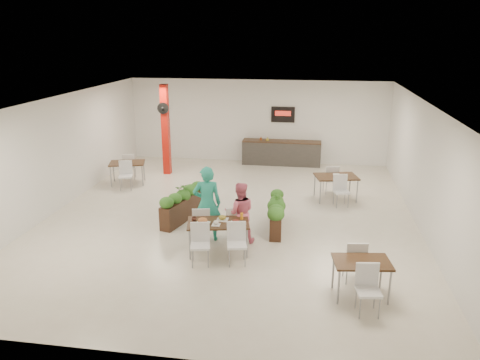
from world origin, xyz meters
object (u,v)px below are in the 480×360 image
(service_counter, at_px, (281,152))
(diner_man, at_px, (207,204))
(diner_woman, at_px, (240,213))
(planter_left, at_px, (183,202))
(side_table_b, at_px, (336,180))
(red_column, at_px, (166,129))
(side_table_c, at_px, (362,267))
(side_table_a, at_px, (127,166))
(main_table, at_px, (218,227))
(planter_right, at_px, (276,211))

(service_counter, distance_m, diner_man, 7.36)
(diner_man, bearing_deg, diner_woman, 168.04)
(planter_left, xyz_separation_m, side_table_b, (4.15, 2.30, 0.12))
(red_column, xyz_separation_m, side_table_c, (6.18, -7.48, -1.03))
(diner_man, distance_m, diner_woman, 0.82)
(red_column, distance_m, planter_left, 4.69)
(red_column, distance_m, diner_woman, 6.47)
(diner_man, height_order, side_table_c, diner_man)
(service_counter, relative_size, side_table_a, 1.79)
(side_table_c, bearing_deg, diner_woman, 133.96)
(side_table_c, bearing_deg, main_table, 146.98)
(main_table, height_order, diner_woman, diner_woman)
(diner_woman, xyz_separation_m, side_table_b, (2.42, 3.46, -0.12))
(service_counter, bearing_deg, red_column, -155.00)
(service_counter, bearing_deg, side_table_a, -146.62)
(service_counter, bearing_deg, side_table_b, -62.99)
(planter_left, relative_size, side_table_b, 1.16)
(red_column, bearing_deg, diner_man, -63.27)
(side_table_b, bearing_deg, service_counter, 103.26)
(main_table, bearing_deg, diner_woman, 58.12)
(service_counter, height_order, side_table_a, service_counter)
(planter_left, distance_m, planter_right, 2.56)
(service_counter, xyz_separation_m, planter_left, (-2.23, -6.06, 0.02))
(side_table_b, xyz_separation_m, side_table_c, (0.26, -5.57, -0.02))
(diner_man, height_order, diner_woman, diner_man)
(diner_woman, xyz_separation_m, side_table_c, (2.68, -2.11, -0.14))
(planter_left, relative_size, side_table_c, 1.16)
(main_table, distance_m, side_table_c, 3.41)
(diner_man, xyz_separation_m, planter_right, (1.61, 0.93, -0.45))
(diner_woman, distance_m, side_table_a, 5.96)
(red_column, xyz_separation_m, planter_left, (1.77, -4.20, -1.13))
(planter_right, bearing_deg, main_table, -127.63)
(main_table, bearing_deg, diner_man, 120.80)
(diner_woman, relative_size, side_table_b, 0.90)
(side_table_c, bearing_deg, diner_man, 140.95)
(diner_man, bearing_deg, side_table_c, 136.80)
(main_table, relative_size, side_table_a, 1.10)
(planter_right, bearing_deg, side_table_c, -58.42)
(diner_man, height_order, side_table_b, diner_man)
(planter_left, xyz_separation_m, side_table_a, (-2.71, 2.81, 0.11))
(main_table, height_order, side_table_a, same)
(red_column, height_order, side_table_b, red_column)
(planter_left, bearing_deg, service_counter, 69.81)
(red_column, xyz_separation_m, side_table_a, (-0.94, -1.39, -1.02))
(planter_left, relative_size, planter_right, 1.07)
(main_table, distance_m, planter_right, 2.00)
(planter_left, relative_size, side_table_a, 1.16)
(service_counter, distance_m, diner_woman, 7.25)
(diner_woman, bearing_deg, diner_man, -11.96)
(planter_right, xyz_separation_m, side_table_a, (-5.26, 3.05, 0.14))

